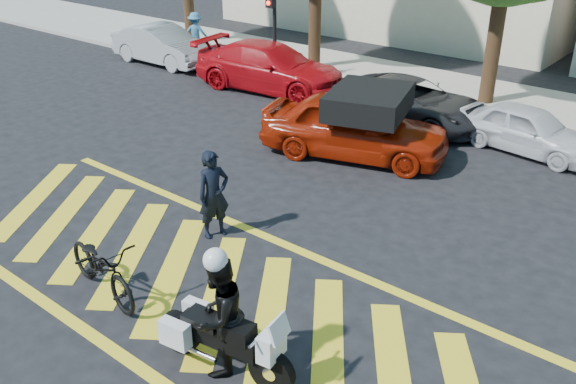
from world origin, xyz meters
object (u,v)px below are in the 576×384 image
Objects in this scene: officer_moto at (219,316)px; parked_far_left at (163,45)px; red_convertible at (355,126)px; parked_mid_right at (528,129)px; bicycle at (102,267)px; parked_left at (270,67)px; police_motorcycle at (221,338)px; parked_mid_left at (411,102)px; officer_bike at (214,195)px.

officer_moto is 0.41× the size of parked_far_left.
red_convertible is 1.31× the size of parked_mid_right.
bicycle is 0.39× the size of parked_left.
parked_mid_right is (0.46, 10.38, 0.06)m from police_motorcycle.
parked_left is 1.50× the size of parked_mid_right.
bicycle is 7.40m from red_convertible.
officer_moto is at bearing 152.68° from police_motorcycle.
parked_left is 1.15× the size of parked_mid_left.
officer_bike is 0.85× the size of bicycle.
bicycle is 2.71m from officer_moto.
parked_far_left is at bearing 71.92° from officer_bike.
bicycle is 0.47× the size of parked_far_left.
officer_bike is 3.69m from police_motorcycle.
officer_bike is 7.85m from parked_mid_left.
bicycle is at bearing -135.07° from parked_far_left.
parked_far_left is at bearing 93.67° from parked_mid_left.
bicycle is 1.13× the size of officer_moto.
officer_moto reaches higher than parked_mid_right.
police_motorcycle is 0.48× the size of red_convertible.
parked_far_left is 0.95× the size of parked_mid_left.
parked_far_left is (-13.24, 10.37, -0.18)m from officer_moto.
police_motorcycle is 13.08m from parked_left.
officer_bike reaches higher than police_motorcycle.
parked_mid_right is at bearing -64.49° from red_convertible.
parked_mid_right is at bearing 79.06° from police_motorcycle.
bicycle is 0.44× the size of red_convertible.
parked_mid_left is (-2.81, 10.37, -0.26)m from officer_moto.
officer_moto is (-0.01, 0.01, 0.36)m from police_motorcycle.
police_motorcycle is at bearing -161.13° from parked_mid_left.
officer_bike is at bearing -175.14° from parked_mid_left.
parked_left is at bearing 43.42° from red_convertible.
parked_far_left is 1.24× the size of parked_mid_right.
red_convertible is 5.98m from parked_left.
police_motorcycle is at bearing -82.01° from bicycle.
officer_bike is at bearing 7.92° from bicycle.
officer_bike is 3.66m from officer_moto.
parked_left is at bearing 119.06° from police_motorcycle.
officer_bike is 13.18m from parked_far_left.
parked_mid_left is at bearing 9.52° from bicycle.
police_motorcycle is 10.76m from parked_mid_left.
police_motorcycle is at bearing -115.22° from officer_bike.
officer_moto reaches higher than parked_far_left.
parked_far_left is at bearing 133.53° from police_motorcycle.
officer_bike is 0.97× the size of officer_moto.
parked_left reaches higher than parked_far_left.
officer_moto is at bearing -161.20° from parked_mid_left.
bicycle is 2.70m from police_motorcycle.
officer_bike is 0.50× the size of parked_mid_right.
officer_bike reaches higher than parked_mid_right.
parked_left is at bearing 97.23° from parked_mid_right.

